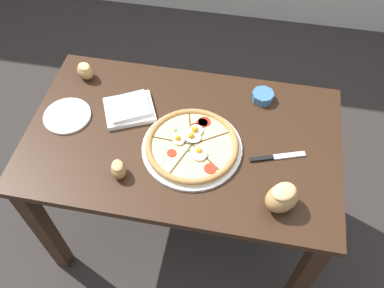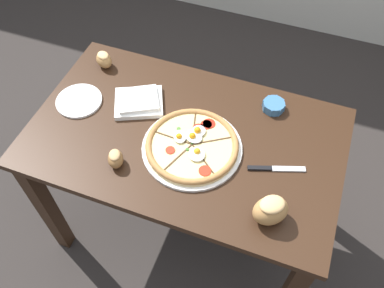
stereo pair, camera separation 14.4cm
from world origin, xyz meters
name	(u,v)px [view 1 (the left image)]	position (x,y,z in m)	size (l,w,h in m)	color
ground_plane	(185,224)	(0.00, 0.00, 0.00)	(12.00, 12.00, 0.00)	#2D2826
dining_table	(183,156)	(0.00, 0.00, 0.62)	(1.16, 0.70, 0.74)	#331E11
pizza	(192,146)	(0.05, -0.05, 0.76)	(0.36, 0.36, 0.05)	white
ramekin_bowl	(263,96)	(0.27, 0.24, 0.76)	(0.09, 0.09, 0.04)	teal
napkin_folded	(129,109)	(-0.23, 0.08, 0.76)	(0.23, 0.22, 0.04)	white
bread_piece_near	(85,71)	(-0.45, 0.23, 0.78)	(0.10, 0.09, 0.07)	#B27F47
bread_piece_mid	(118,169)	(-0.18, -0.20, 0.77)	(0.08, 0.09, 0.06)	olive
bread_piece_far	(282,197)	(0.37, -0.22, 0.80)	(0.14, 0.14, 0.10)	#B27F47
knife_main	(277,157)	(0.35, -0.03, 0.75)	(0.20, 0.08, 0.01)	silver
side_saucer	(67,116)	(-0.45, 0.01, 0.75)	(0.18, 0.18, 0.01)	white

